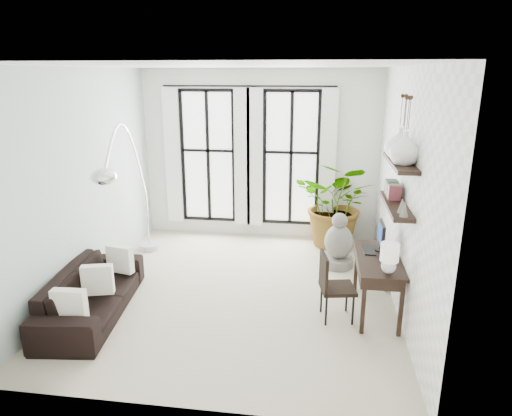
% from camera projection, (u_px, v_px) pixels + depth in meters
% --- Properties ---
extents(floor, '(5.00, 5.00, 0.00)m').
position_uv_depth(floor, '(238.00, 291.00, 6.77)').
color(floor, '#B9B093').
rests_on(floor, ground).
extents(ceiling, '(5.00, 5.00, 0.00)m').
position_uv_depth(ceiling, '(235.00, 65.00, 5.85)').
color(ceiling, white).
rests_on(ceiling, wall_back).
extents(wall_left, '(0.00, 5.00, 5.00)m').
position_uv_depth(wall_left, '(84.00, 181.00, 6.61)').
color(wall_left, '#ADC1BB').
rests_on(wall_left, floor).
extents(wall_right, '(0.00, 5.00, 5.00)m').
position_uv_depth(wall_right, '(404.00, 192.00, 6.01)').
color(wall_right, white).
rests_on(wall_right, floor).
extents(wall_back, '(4.50, 0.00, 4.50)m').
position_uv_depth(wall_back, '(260.00, 155.00, 8.68)').
color(wall_back, white).
rests_on(wall_back, floor).
extents(windows, '(3.26, 0.13, 2.65)m').
position_uv_depth(windows, '(249.00, 158.00, 8.65)').
color(windows, white).
rests_on(windows, wall_back).
extents(wall_shelves, '(0.25, 1.30, 0.60)m').
position_uv_depth(wall_shelves, '(397.00, 187.00, 5.73)').
color(wall_shelves, black).
rests_on(wall_shelves, wall_right).
extents(sofa, '(1.06, 2.19, 0.62)m').
position_uv_depth(sofa, '(92.00, 292.00, 6.05)').
color(sofa, black).
rests_on(sofa, floor).
extents(throw_pillows, '(0.40, 1.52, 0.40)m').
position_uv_depth(throw_pillows, '(98.00, 280.00, 5.99)').
color(throw_pillows, white).
rests_on(throw_pillows, sofa).
extents(plant, '(1.82, 1.71, 1.61)m').
position_uv_depth(plant, '(338.00, 204.00, 8.33)').
color(plant, '#2D7228').
rests_on(plant, floor).
extents(desk, '(0.56, 1.32, 1.17)m').
position_uv_depth(desk, '(378.00, 263.00, 5.96)').
color(desk, black).
rests_on(desk, floor).
extents(desk_chair, '(0.50, 0.50, 0.91)m').
position_uv_depth(desk_chair, '(332.00, 282.00, 5.87)').
color(desk_chair, black).
rests_on(desk_chair, floor).
extents(arc_lamp, '(0.75, 2.64, 2.44)m').
position_uv_depth(arc_lamp, '(126.00, 158.00, 6.71)').
color(arc_lamp, silver).
rests_on(arc_lamp, floor).
extents(buddha, '(0.52, 0.52, 0.93)m').
position_uv_depth(buddha, '(338.00, 244.00, 7.52)').
color(buddha, slate).
rests_on(buddha, floor).
extents(vase_a, '(0.37, 0.37, 0.38)m').
position_uv_depth(vase_a, '(405.00, 148.00, 5.30)').
color(vase_a, white).
rests_on(vase_a, shelf_upper).
extents(vase_b, '(0.37, 0.37, 0.38)m').
position_uv_depth(vase_b, '(400.00, 143.00, 5.68)').
color(vase_b, white).
rests_on(vase_b, shelf_upper).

